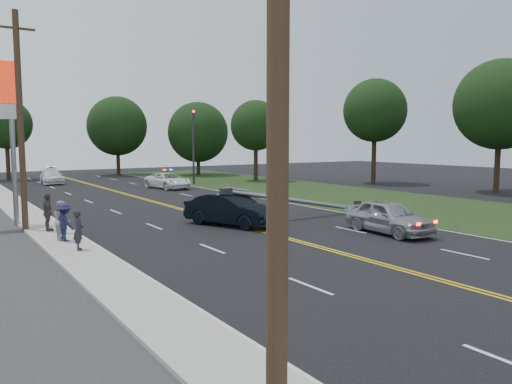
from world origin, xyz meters
TOP-DOWN VIEW (x-y plane):
  - ground at (0.00, 0.00)m, footprint 120.00×120.00m
  - sidewalk at (-8.40, 10.00)m, footprint 1.80×70.00m
  - grass_verge at (13.50, 10.00)m, footprint 12.00×80.00m
  - centerline_yellow at (0.00, 10.00)m, footprint 0.36×80.00m
  - traffic_signal at (8.30, 30.00)m, footprint 0.28×0.41m
  - fallen_streetlight at (4.19, 8.00)m, footprint 9.36×0.44m
  - utility_pole_near at (-9.20, -8.00)m, footprint 1.60×0.28m
  - utility_pole_mid at (-9.20, 12.00)m, footprint 1.60×0.28m
  - tree_6 at (-5.79, 45.52)m, footprint 5.24×5.24m
  - tree_7 at (6.39, 46.65)m, footprint 7.09×7.09m
  - tree_8 at (14.46, 41.27)m, footprint 7.23×7.23m
  - tree_9 at (15.61, 30.34)m, footprint 5.21×5.21m
  - tree_12 at (25.28, 9.79)m, footprint 7.14×7.14m
  - tree_13 at (23.42, 21.30)m, footprint 6.08×6.08m
  - crashed_sedan at (-0.36, 8.18)m, footprint 3.45×5.14m
  - waiting_sedan at (4.57, 2.45)m, footprint 2.09×4.57m
  - emergency_a at (4.59, 27.53)m, footprint 2.99×5.21m
  - emergency_b at (-2.92, 38.18)m, footprint 2.24×4.80m
  - bystander_a at (-8.23, 6.12)m, footprint 0.43×0.60m
  - bystander_b at (-8.32, 8.51)m, footprint 0.64×0.81m
  - bystander_c at (-8.28, 8.12)m, footprint 0.85×1.12m
  - bystander_d at (-8.40, 10.89)m, footprint 0.46×1.02m

SIDE VIEW (x-z plane):
  - ground at x=0.00m, z-range 0.00..0.00m
  - grass_verge at x=13.50m, z-range 0.00..0.01m
  - centerline_yellow at x=0.00m, z-range 0.01..0.01m
  - sidewalk at x=-8.40m, z-range 0.00..0.12m
  - emergency_b at x=-2.92m, z-range 0.00..1.36m
  - emergency_a at x=4.59m, z-range 0.00..1.37m
  - waiting_sedan at x=4.57m, z-range 0.00..1.52m
  - crashed_sedan at x=-0.36m, z-range 0.00..1.60m
  - bystander_a at x=-8.23m, z-range 0.12..1.66m
  - bystander_c at x=-8.28m, z-range 0.12..1.66m
  - fallen_streetlight at x=4.19m, z-range -0.04..1.88m
  - bystander_b at x=-8.32m, z-range 0.12..1.75m
  - bystander_d at x=-8.40m, z-range 0.12..1.83m
  - traffic_signal at x=8.30m, z-range 0.68..7.73m
  - utility_pole_near at x=-9.20m, z-range 0.08..10.08m
  - utility_pole_mid at x=-9.20m, z-range 0.08..10.08m
  - tree_8 at x=14.46m, z-range 0.76..9.52m
  - tree_9 at x=15.61m, z-range 1.54..9.86m
  - tree_7 at x=6.39m, z-range 1.16..10.58m
  - tree_6 at x=-5.79m, z-range 1.62..10.15m
  - tree_12 at x=25.28m, z-range 1.71..12.30m
  - tree_13 at x=23.42m, z-range 1.99..12.08m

